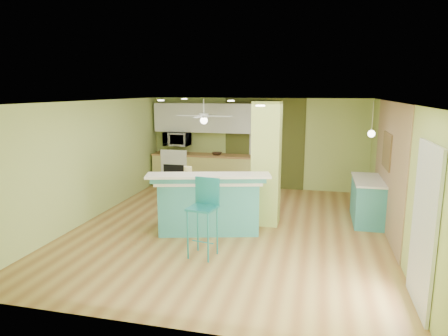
{
  "coord_description": "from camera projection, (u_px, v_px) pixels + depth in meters",
  "views": [
    {
      "loc": [
        1.67,
        -7.42,
        2.72
      ],
      "look_at": [
        -0.21,
        0.4,
        1.14
      ],
      "focal_mm": 32.0,
      "sensor_mm": 36.0,
      "label": 1
    }
  ],
  "objects": [
    {
      "name": "canister",
      "position": [
        188.0,
        171.0,
        7.82
      ],
      "size": [
        0.16,
        0.16,
        0.19
      ],
      "primitive_type": "cylinder",
      "color": "gold",
      "rests_on": "peninsula"
    },
    {
      "name": "olive_accent",
      "position": [
        264.0,
        144.0,
        11.02
      ],
      "size": [
        2.2,
        0.02,
        2.5
      ],
      "primitive_type": "cube",
      "color": "#494E1F",
      "rests_on": "floor"
    },
    {
      "name": "upper_cabinets",
      "position": [
        210.0,
        118.0,
        11.07
      ],
      "size": [
        3.2,
        0.34,
        0.8
      ],
      "primitive_type": "cube",
      "color": "white",
      "rests_on": "wall_back"
    },
    {
      "name": "wall_right",
      "position": [
        395.0,
        174.0,
        7.05
      ],
      "size": [
        0.01,
        7.0,
        2.5
      ],
      "primitive_type": "cube",
      "color": "#B3C76A",
      "rests_on": "floor"
    },
    {
      "name": "side_counter",
      "position": [
        367.0,
        200.0,
        8.31
      ],
      "size": [
        0.6,
        1.41,
        0.91
      ],
      "color": "teal",
      "rests_on": "floor"
    },
    {
      "name": "wood_panel",
      "position": [
        389.0,
        168.0,
        7.63
      ],
      "size": [
        0.02,
        3.4,
        2.5
      ],
      "primitive_type": "cube",
      "color": "#927153",
      "rests_on": "floor"
    },
    {
      "name": "ceiling",
      "position": [
        230.0,
        101.0,
        7.5
      ],
      "size": [
        6.0,
        7.0,
        0.01
      ],
      "primitive_type": "cube",
      "color": "white",
      "rests_on": "wall_back"
    },
    {
      "name": "microwave",
      "position": [
        177.0,
        139.0,
        11.29
      ],
      "size": [
        0.7,
        0.48,
        0.39
      ],
      "primitive_type": "imported",
      "color": "white",
      "rests_on": "wall_back"
    },
    {
      "name": "kitchen_run",
      "position": [
        210.0,
        171.0,
        11.24
      ],
      "size": [
        3.25,
        0.63,
        0.94
      ],
      "color": "#C6BF67",
      "rests_on": "floor"
    },
    {
      "name": "wall_left",
      "position": [
        91.0,
        160.0,
        8.43
      ],
      "size": [
        0.01,
        7.0,
        2.5
      ],
      "primitive_type": "cube",
      "color": "#B3C76A",
      "rests_on": "floor"
    },
    {
      "name": "column",
      "position": [
        266.0,
        164.0,
        8.07
      ],
      "size": [
        0.55,
        0.55,
        2.5
      ],
      "primitive_type": "cube",
      "color": "#AFC35A",
      "rests_on": "floor"
    },
    {
      "name": "pendant_lamp",
      "position": [
        371.0,
        133.0,
        7.73
      ],
      "size": [
        0.14,
        0.14,
        0.69
      ],
      "color": "silver",
      "rests_on": "ceiling"
    },
    {
      "name": "bar_stool",
      "position": [
        205.0,
        204.0,
        6.53
      ],
      "size": [
        0.49,
        0.49,
        1.3
      ],
      "rotation": [
        0.0,
        0.0,
        -0.16
      ],
      "color": "teal",
      "rests_on": "floor"
    },
    {
      "name": "wall_decor",
      "position": [
        387.0,
        151.0,
        7.77
      ],
      "size": [
        0.03,
        0.9,
        0.7
      ],
      "primitive_type": "cube",
      "color": "brown",
      "rests_on": "wood_panel"
    },
    {
      "name": "fruit_bowl",
      "position": [
        217.0,
        154.0,
        11.06
      ],
      "size": [
        0.31,
        0.31,
        0.07
      ],
      "primitive_type": "imported",
      "rotation": [
        0.0,
        0.0,
        -0.1
      ],
      "color": "#3A2518",
      "rests_on": "kitchen_run"
    },
    {
      "name": "wall_back",
      "position": [
        257.0,
        143.0,
        11.09
      ],
      "size": [
        6.0,
        0.01,
        2.5
      ],
      "primitive_type": "cube",
      "color": "#B3C76A",
      "rests_on": "floor"
    },
    {
      "name": "floor",
      "position": [
        229.0,
        228.0,
        7.98
      ],
      "size": [
        6.0,
        7.0,
        0.01
      ],
      "primitive_type": "cube",
      "color": "olive",
      "rests_on": "ground"
    },
    {
      "name": "peninsula",
      "position": [
        209.0,
        202.0,
        7.8
      ],
      "size": [
        2.36,
        1.7,
        1.21
      ],
      "rotation": [
        0.0,
        0.0,
        0.26
      ],
      "color": "teal",
      "rests_on": "floor"
    },
    {
      "name": "ceiling_fan",
      "position": [
        204.0,
        116.0,
        9.74
      ],
      "size": [
        1.41,
        1.41,
        0.61
      ],
      "color": "white",
      "rests_on": "ceiling"
    },
    {
      "name": "french_door",
      "position": [
        424.0,
        228.0,
        4.91
      ],
      "size": [
        0.04,
        1.08,
        2.1
      ],
      "primitive_type": "cube",
      "color": "silver",
      "rests_on": "floor"
    },
    {
      "name": "interior_door",
      "position": [
        264.0,
        153.0,
        11.05
      ],
      "size": [
        0.82,
        0.05,
        2.0
      ],
      "primitive_type": "cube",
      "color": "silver",
      "rests_on": "floor"
    },
    {
      "name": "stove",
      "position": [
        178.0,
        170.0,
        11.45
      ],
      "size": [
        0.76,
        0.66,
        1.08
      ],
      "color": "white",
      "rests_on": "floor"
    },
    {
      "name": "wall_front",
      "position": [
        160.0,
        225.0,
        4.4
      ],
      "size": [
        6.0,
        0.01,
        2.5
      ],
      "primitive_type": "cube",
      "color": "#B3C76A",
      "rests_on": "floor"
    }
  ]
}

